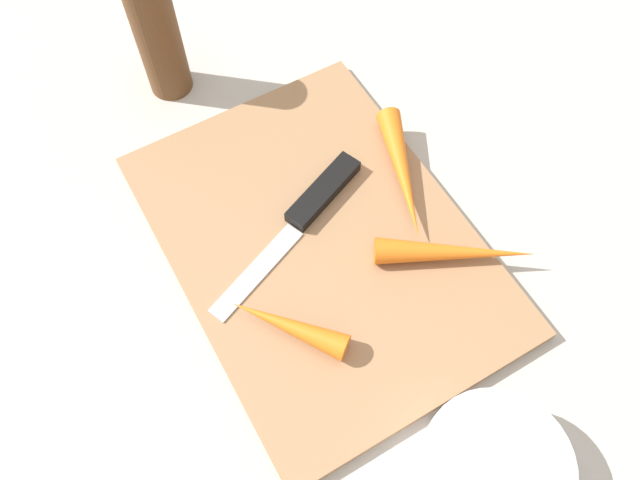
% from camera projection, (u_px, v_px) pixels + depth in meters
% --- Properties ---
extents(ground_plane, '(1.40, 1.40, 0.00)m').
position_uv_depth(ground_plane, '(320.00, 246.00, 0.60)').
color(ground_plane, '#ADA8A0').
extents(cutting_board, '(0.36, 0.26, 0.01)m').
position_uv_depth(cutting_board, '(320.00, 243.00, 0.59)').
color(cutting_board, '#99704C').
rests_on(cutting_board, ground_plane).
extents(knife, '(0.09, 0.19, 0.01)m').
position_uv_depth(knife, '(315.00, 201.00, 0.60)').
color(knife, '#B7B7BC').
rests_on(knife, cutting_board).
extents(carrot_shortest, '(0.10, 0.08, 0.02)m').
position_uv_depth(carrot_shortest, '(288.00, 325.00, 0.54)').
color(carrot_shortest, orange).
rests_on(carrot_shortest, cutting_board).
extents(carrot_longest, '(0.10, 0.14, 0.02)m').
position_uv_depth(carrot_longest, '(455.00, 252.00, 0.57)').
color(carrot_longest, orange).
rests_on(carrot_longest, cutting_board).
extents(carrot_medium, '(0.14, 0.07, 0.02)m').
position_uv_depth(carrot_medium, '(403.00, 173.00, 0.61)').
color(carrot_medium, orange).
rests_on(carrot_medium, cutting_board).
extents(small_bowl, '(0.11, 0.11, 0.04)m').
position_uv_depth(small_bowl, '(492.00, 469.00, 0.48)').
color(small_bowl, silver).
rests_on(small_bowl, ground_plane).
extents(pepper_grinder, '(0.04, 0.04, 0.14)m').
position_uv_depth(pepper_grinder, '(158.00, 37.00, 0.63)').
color(pepper_grinder, brown).
rests_on(pepper_grinder, ground_plane).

